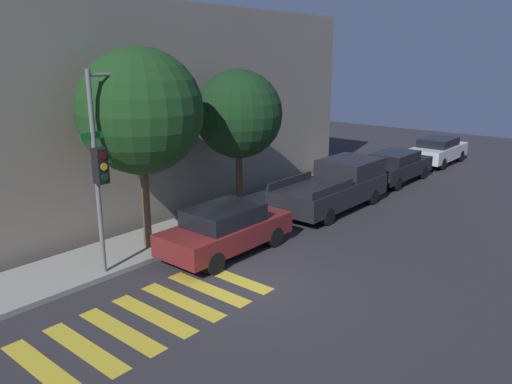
{
  "coord_description": "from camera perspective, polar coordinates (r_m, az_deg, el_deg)",
  "views": [
    {
      "loc": [
        -8.78,
        -7.56,
        5.7
      ],
      "look_at": [
        2.67,
        2.1,
        1.6
      ],
      "focal_mm": 35.0,
      "sensor_mm": 36.0,
      "label": 1
    }
  ],
  "objects": [
    {
      "name": "ground_plane",
      "position": [
        12.91,
        -0.53,
        -10.88
      ],
      "size": [
        60.0,
        60.0,
        0.0
      ],
      "primitive_type": "plane",
      "color": "#2D2B30"
    },
    {
      "name": "sidewalk",
      "position": [
        15.84,
        -12.63,
        -5.91
      ],
      "size": [
        26.0,
        2.31,
        0.14
      ],
      "primitive_type": "cube",
      "color": "gray",
      "rests_on": "ground"
    },
    {
      "name": "building_row",
      "position": [
        18.77,
        -21.89,
        8.25
      ],
      "size": [
        26.0,
        6.0,
        7.5
      ],
      "primitive_type": "cube",
      "color": "gray",
      "rests_on": "ground"
    },
    {
      "name": "crosswalk",
      "position": [
        11.91,
        -11.68,
        -13.63
      ],
      "size": [
        5.68,
        2.6,
        0.0
      ],
      "color": "gold",
      "rests_on": "ground"
    },
    {
      "name": "traffic_light_pole",
      "position": [
        13.3,
        -16.12,
        5.23
      ],
      "size": [
        2.5,
        0.56,
        5.4
      ],
      "color": "slate",
      "rests_on": "ground"
    },
    {
      "name": "sedan_near_corner",
      "position": [
        14.8,
        -3.46,
        -4.21
      ],
      "size": [
        4.23,
        1.79,
        1.46
      ],
      "color": "maroon",
      "rests_on": "ground"
    },
    {
      "name": "pickup_truck",
      "position": [
        19.47,
        9.04,
        0.75
      ],
      "size": [
        5.33,
        2.13,
        1.74
      ],
      "color": "black",
      "rests_on": "ground"
    },
    {
      "name": "sedan_middle",
      "position": [
        24.07,
        15.61,
        2.87
      ],
      "size": [
        4.6,
        1.77,
        1.42
      ],
      "color": "black",
      "rests_on": "ground"
    },
    {
      "name": "sedan_far_end",
      "position": [
        28.91,
        20.08,
        4.52
      ],
      "size": [
        4.41,
        1.78,
        1.43
      ],
      "color": "silver",
      "rests_on": "ground"
    },
    {
      "name": "tree_near_corner",
      "position": [
        14.55,
        -13.07,
        8.93
      ],
      "size": [
        3.57,
        3.57,
        5.98
      ],
      "color": "brown",
      "rests_on": "ground"
    },
    {
      "name": "tree_midblock",
      "position": [
        17.36,
        -2.0,
        8.86
      ],
      "size": [
        3.04,
        3.04,
        5.29
      ],
      "color": "#4C3823",
      "rests_on": "ground"
    }
  ]
}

